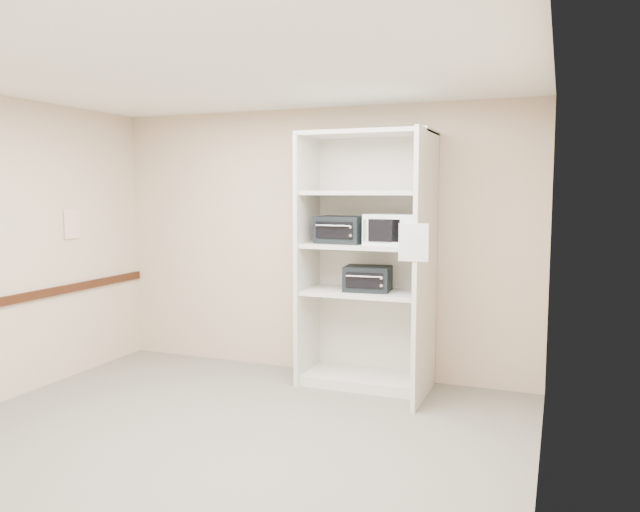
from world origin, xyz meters
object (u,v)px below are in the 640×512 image
(microwave, at_px, (392,229))
(toaster_oven_upper, at_px, (341,230))
(shelving_unit, at_px, (371,269))
(toaster_oven_lower, at_px, (368,279))

(microwave, bearing_deg, toaster_oven_upper, -179.53)
(shelving_unit, relative_size, toaster_oven_lower, 5.68)
(shelving_unit, bearing_deg, microwave, -4.60)
(shelving_unit, distance_m, toaster_oven_lower, 0.10)
(shelving_unit, distance_m, toaster_oven_upper, 0.47)
(shelving_unit, bearing_deg, toaster_oven_lower, -171.72)
(toaster_oven_lower, bearing_deg, toaster_oven_upper, 178.77)
(toaster_oven_upper, bearing_deg, shelving_unit, 9.19)
(toaster_oven_upper, distance_m, toaster_oven_lower, 0.53)
(microwave, distance_m, toaster_oven_lower, 0.53)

